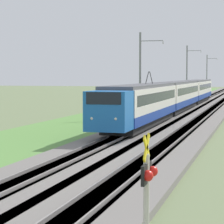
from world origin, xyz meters
name	(u,v)px	position (x,y,z in m)	size (l,w,h in m)	color
ballast_main	(171,115)	(50.00, 0.00, 0.15)	(240.00, 4.40, 0.30)	slate
ballast_adjacent	(206,116)	(50.00, -3.81, 0.15)	(240.00, 4.40, 0.30)	slate
track_main	(171,115)	(50.00, 0.00, 0.16)	(240.00, 1.57, 0.45)	#4C4238
track_adjacent	(206,115)	(50.00, -3.81, 0.16)	(240.00, 1.57, 0.45)	#4C4238
grass_verge	(115,115)	(50.00, 6.50, 0.06)	(240.00, 8.07, 0.12)	#5B8E42
passenger_train	(178,94)	(55.26, 0.00, 2.28)	(63.68, 2.84, 4.89)	blue
crossing_signal_far	(147,209)	(0.96, -7.26, 2.15)	(0.70, 0.23, 3.52)	beige
catenary_mast_mid	(141,74)	(45.93, 2.58, 4.65)	(0.22, 2.56, 9.02)	slate
catenary_mast_far	(187,73)	(84.30, 2.58, 4.99)	(0.22, 2.56, 9.69)	slate
catenary_mast_distant	(207,74)	(122.67, 2.58, 4.90)	(0.22, 2.56, 9.50)	slate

